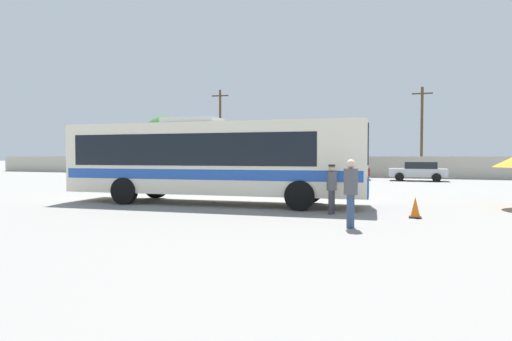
{
  "coord_description": "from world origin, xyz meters",
  "views": [
    {
      "loc": [
        7.36,
        -15.53,
        1.87
      ],
      "look_at": [
        1.6,
        0.09,
        1.29
      ],
      "focal_mm": 28.96,
      "sensor_mm": 36.0,
      "label": 1
    }
  ],
  "objects_px": {
    "passenger_waiting_on_apron": "(351,189)",
    "coach_bus_cream_blue": "(210,158)",
    "parked_car_third_maroon": "(339,170)",
    "traffic_cone_on_apron": "(415,208)",
    "parked_car_leftmost_red": "(219,168)",
    "parked_car_second_dark_blue": "(282,169)",
    "parked_car_rightmost_silver": "(419,171)",
    "roadside_tree_left": "(165,134)",
    "utility_pole_far": "(220,130)",
    "roadside_tree_midleft": "(258,135)",
    "utility_pole_near": "(422,130)",
    "attendant_by_bus_door": "(332,186)"
  },
  "relations": [
    {
      "from": "passenger_waiting_on_apron",
      "to": "roadside_tree_left",
      "type": "distance_m",
      "value": 38.26
    },
    {
      "from": "utility_pole_near",
      "to": "parked_car_third_maroon",
      "type": "bearing_deg",
      "value": -130.49
    },
    {
      "from": "passenger_waiting_on_apron",
      "to": "roadside_tree_left",
      "type": "xyz_separation_m",
      "value": [
        -24.4,
        29.28,
        3.34
      ]
    },
    {
      "from": "roadside_tree_left",
      "to": "traffic_cone_on_apron",
      "type": "height_order",
      "value": "roadside_tree_left"
    },
    {
      "from": "attendant_by_bus_door",
      "to": "parked_car_leftmost_red",
      "type": "height_order",
      "value": "attendant_by_bus_door"
    },
    {
      "from": "coach_bus_cream_blue",
      "to": "attendant_by_bus_door",
      "type": "height_order",
      "value": "coach_bus_cream_blue"
    },
    {
      "from": "passenger_waiting_on_apron",
      "to": "roadside_tree_midleft",
      "type": "height_order",
      "value": "roadside_tree_midleft"
    },
    {
      "from": "attendant_by_bus_door",
      "to": "utility_pole_far",
      "type": "relative_size",
      "value": 0.18
    },
    {
      "from": "coach_bus_cream_blue",
      "to": "parked_car_third_maroon",
      "type": "distance_m",
      "value": 19.0
    },
    {
      "from": "attendant_by_bus_door",
      "to": "parked_car_leftmost_red",
      "type": "xyz_separation_m",
      "value": [
        -13.98,
        20.99,
        -0.15
      ]
    },
    {
      "from": "passenger_waiting_on_apron",
      "to": "roadside_tree_midleft",
      "type": "distance_m",
      "value": 34.87
    },
    {
      "from": "coach_bus_cream_blue",
      "to": "attendant_by_bus_door",
      "type": "bearing_deg",
      "value": -15.61
    },
    {
      "from": "utility_pole_far",
      "to": "coach_bus_cream_blue",
      "type": "bearing_deg",
      "value": -65.64
    },
    {
      "from": "parked_car_rightmost_silver",
      "to": "roadside_tree_left",
      "type": "height_order",
      "value": "roadside_tree_left"
    },
    {
      "from": "roadside_tree_left",
      "to": "utility_pole_far",
      "type": "bearing_deg",
      "value": -4.32
    },
    {
      "from": "utility_pole_far",
      "to": "roadside_tree_left",
      "type": "height_order",
      "value": "utility_pole_far"
    },
    {
      "from": "parked_car_third_maroon",
      "to": "traffic_cone_on_apron",
      "type": "bearing_deg",
      "value": -75.04
    },
    {
      "from": "parked_car_second_dark_blue",
      "to": "parked_car_rightmost_silver",
      "type": "bearing_deg",
      "value": -5.39
    },
    {
      "from": "parked_car_third_maroon",
      "to": "roadside_tree_midleft",
      "type": "relative_size",
      "value": 0.82
    },
    {
      "from": "parked_car_rightmost_silver",
      "to": "parked_car_third_maroon",
      "type": "bearing_deg",
      "value": -179.97
    },
    {
      "from": "coach_bus_cream_blue",
      "to": "parked_car_third_maroon",
      "type": "xyz_separation_m",
      "value": [
        2.17,
        18.84,
        -1.04
      ]
    },
    {
      "from": "coach_bus_cream_blue",
      "to": "parked_car_second_dark_blue",
      "type": "relative_size",
      "value": 2.86
    },
    {
      "from": "attendant_by_bus_door",
      "to": "traffic_cone_on_apron",
      "type": "relative_size",
      "value": 2.5
    },
    {
      "from": "parked_car_third_maroon",
      "to": "utility_pole_far",
      "type": "xyz_separation_m",
      "value": [
        -13.48,
        6.13,
        3.84
      ]
    },
    {
      "from": "parked_car_rightmost_silver",
      "to": "roadside_tree_left",
      "type": "distance_m",
      "value": 27.62
    },
    {
      "from": "passenger_waiting_on_apron",
      "to": "coach_bus_cream_blue",
      "type": "bearing_deg",
      "value": 147.64
    },
    {
      "from": "parked_car_leftmost_red",
      "to": "parked_car_rightmost_silver",
      "type": "height_order",
      "value": "parked_car_rightmost_silver"
    },
    {
      "from": "passenger_waiting_on_apron",
      "to": "parked_car_rightmost_silver",
      "type": "distance_m",
      "value": 22.72
    },
    {
      "from": "parked_car_leftmost_red",
      "to": "passenger_waiting_on_apron",
      "type": "bearing_deg",
      "value": -57.49
    },
    {
      "from": "utility_pole_near",
      "to": "roadside_tree_left",
      "type": "xyz_separation_m",
      "value": [
        -26.96,
        -0.75,
        0.06
      ]
    },
    {
      "from": "coach_bus_cream_blue",
      "to": "parked_car_rightmost_silver",
      "type": "height_order",
      "value": "coach_bus_cream_blue"
    },
    {
      "from": "parked_car_rightmost_silver",
      "to": "traffic_cone_on_apron",
      "type": "bearing_deg",
      "value": -91.54
    },
    {
      "from": "utility_pole_near",
      "to": "roadside_tree_left",
      "type": "distance_m",
      "value": 26.97
    },
    {
      "from": "attendant_by_bus_door",
      "to": "parked_car_third_maroon",
      "type": "xyz_separation_m",
      "value": [
        -2.88,
        20.25,
        -0.15
      ]
    },
    {
      "from": "traffic_cone_on_apron",
      "to": "roadside_tree_midleft",
      "type": "bearing_deg",
      "value": 118.14
    },
    {
      "from": "attendant_by_bus_door",
      "to": "utility_pole_far",
      "type": "bearing_deg",
      "value": 121.79
    },
    {
      "from": "coach_bus_cream_blue",
      "to": "parked_car_rightmost_silver",
      "type": "distance_m",
      "value": 20.54
    },
    {
      "from": "utility_pole_near",
      "to": "roadside_tree_midleft",
      "type": "height_order",
      "value": "utility_pole_near"
    },
    {
      "from": "utility_pole_near",
      "to": "utility_pole_far",
      "type": "bearing_deg",
      "value": -176.27
    },
    {
      "from": "passenger_waiting_on_apron",
      "to": "parked_car_rightmost_silver",
      "type": "xyz_separation_m",
      "value": [
        2.16,
        22.61,
        -0.25
      ]
    },
    {
      "from": "parked_car_second_dark_blue",
      "to": "parked_car_third_maroon",
      "type": "xyz_separation_m",
      "value": [
        5.13,
        -1.05,
        0.01
      ]
    },
    {
      "from": "parked_car_rightmost_silver",
      "to": "utility_pole_far",
      "type": "distance_m",
      "value": 20.72
    },
    {
      "from": "passenger_waiting_on_apron",
      "to": "parked_car_second_dark_blue",
      "type": "distance_m",
      "value": 25.28
    },
    {
      "from": "utility_pole_far",
      "to": "roadside_tree_midleft",
      "type": "distance_m",
      "value": 4.4
    },
    {
      "from": "parked_car_leftmost_red",
      "to": "parked_car_rightmost_silver",
      "type": "distance_m",
      "value": 17.06
    },
    {
      "from": "coach_bus_cream_blue",
      "to": "parked_car_rightmost_silver",
      "type": "bearing_deg",
      "value": 66.72
    },
    {
      "from": "parked_car_second_dark_blue",
      "to": "roadside_tree_left",
      "type": "xyz_separation_m",
      "value": [
        -15.49,
        5.62,
        3.59
      ]
    },
    {
      "from": "parked_car_leftmost_red",
      "to": "parked_car_second_dark_blue",
      "type": "relative_size",
      "value": 1.07
    },
    {
      "from": "parked_car_leftmost_red",
      "to": "utility_pole_far",
      "type": "distance_m",
      "value": 7.03
    },
    {
      "from": "utility_pole_near",
      "to": "attendant_by_bus_door",
      "type": "bearing_deg",
      "value": -97.13
    }
  ]
}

